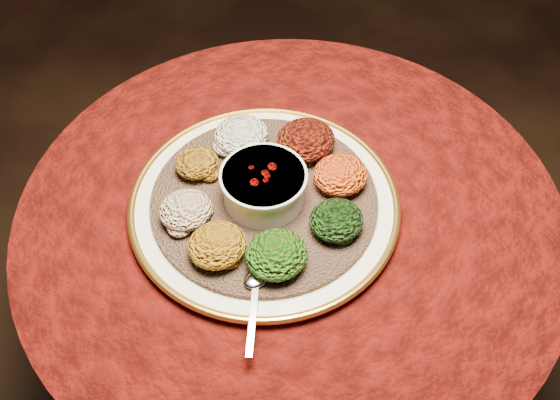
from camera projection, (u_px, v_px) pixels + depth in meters
table at (290, 264)px, 1.23m from camera, size 0.96×0.96×0.73m
platter at (264, 204)px, 1.08m from camera, size 0.58×0.58×0.02m
injera at (264, 200)px, 1.07m from camera, size 0.50×0.50×0.01m
stew_bowl at (264, 184)px, 1.04m from camera, size 0.15×0.15×0.06m
spoon at (256, 285)px, 0.95m from camera, size 0.11×0.12×0.01m
portion_ayib at (241, 135)px, 1.13m from camera, size 0.10×0.09×0.05m
portion_kitfo at (306, 140)px, 1.12m from camera, size 0.11×0.10×0.05m
portion_tikil at (340, 175)px, 1.07m from camera, size 0.10×0.09×0.05m
portion_gomen at (336, 220)px, 1.01m from camera, size 0.09×0.09×0.04m
portion_mixveg at (276, 255)px, 0.96m from camera, size 0.10×0.09×0.05m
portion_kik at (217, 245)px, 0.98m from camera, size 0.09×0.09×0.05m
portion_timatim at (186, 210)px, 1.02m from camera, size 0.09×0.08×0.04m
portion_shiro at (197, 163)px, 1.09m from camera, size 0.08×0.07×0.04m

